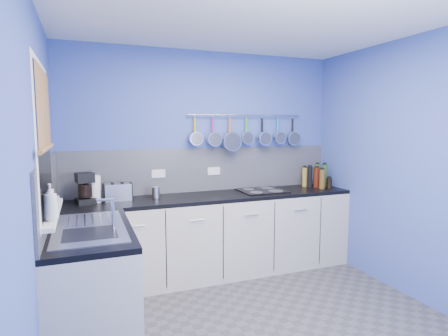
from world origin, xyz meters
TOP-DOWN VIEW (x-y plane):
  - floor at (0.00, 0.00)m, footprint 3.20×3.00m
  - ceiling at (0.00, 0.00)m, footprint 3.20×3.00m
  - wall_back at (0.00, 1.51)m, footprint 3.20×0.02m
  - wall_front at (0.00, -1.51)m, footprint 3.20×0.02m
  - wall_left at (-1.61, 0.00)m, footprint 0.02×3.00m
  - wall_right at (1.61, 0.00)m, footprint 0.02×3.00m
  - backsplash_back at (0.00, 1.49)m, footprint 3.20×0.02m
  - backsplash_left at (-1.59, 0.60)m, footprint 0.02×1.80m
  - cabinet_run_back at (0.00, 1.20)m, footprint 3.20×0.60m
  - worktop_back at (0.00, 1.20)m, footprint 3.20×0.60m
  - cabinet_run_left at (-1.30, 0.30)m, footprint 0.60×1.20m
  - worktop_left at (-1.30, 0.30)m, footprint 0.60×1.20m
  - window_frame at (-1.58, 0.30)m, footprint 0.01×1.00m
  - window_glass at (-1.57, 0.30)m, footprint 0.01×0.90m
  - bamboo_blind at (-1.56, 0.30)m, footprint 0.01×0.90m
  - window_sill at (-1.55, 0.30)m, footprint 0.10×0.98m
  - sink_unit at (-1.30, 0.30)m, footprint 0.50×0.95m
  - mixer_tap at (-1.14, 0.12)m, footprint 0.12×0.08m
  - socket_left at (-0.55, 1.48)m, footprint 0.15×0.01m
  - socket_right at (0.10, 1.48)m, footprint 0.15×0.01m
  - pot_rail at (0.50, 1.45)m, footprint 1.45×0.02m
  - soap_bottle_a at (-1.53, 0.01)m, footprint 0.10×0.11m
  - soap_bottle_b at (-1.53, 0.22)m, footprint 0.08×0.08m
  - paper_towel at (-1.23, 1.26)m, footprint 0.15×0.15m
  - coffee_maker at (-1.32, 1.23)m, footprint 0.21×0.22m
  - toaster at (-1.01, 1.28)m, footprint 0.27×0.16m
  - canister at (-0.62, 1.26)m, footprint 0.09×0.09m
  - hob at (0.61, 1.23)m, footprint 0.51×0.45m
  - pan_0 at (-0.13, 1.44)m, footprint 0.15×0.09m
  - pan_1 at (0.08, 1.44)m, footprint 0.17×0.12m
  - pan_2 at (0.29, 1.44)m, footprint 0.22×0.12m
  - pan_3 at (0.50, 1.44)m, footprint 0.15×0.08m
  - pan_4 at (0.71, 1.44)m, footprint 0.17×0.12m
  - pan_5 at (0.92, 1.44)m, footprint 0.15×0.11m
  - pan_6 at (1.14, 1.44)m, footprint 0.18×0.08m
  - condiment_0 at (1.43, 1.32)m, footprint 0.06×0.06m
  - condiment_1 at (1.34, 1.34)m, footprint 0.05×0.05m
  - condiment_2 at (1.26, 1.33)m, footprint 0.07×0.07m
  - condiment_3 at (1.46, 1.21)m, footprint 0.06×0.06m
  - condiment_4 at (1.36, 1.23)m, footprint 0.07×0.07m
  - condiment_5 at (1.26, 1.23)m, footprint 0.06×0.06m
  - condiment_6 at (1.46, 1.11)m, footprint 0.07×0.07m
  - condiment_7 at (1.36, 1.12)m, footprint 0.07×0.07m

SIDE VIEW (x-z plane):
  - floor at x=0.00m, z-range -0.02..0.00m
  - cabinet_run_back at x=0.00m, z-range 0.00..0.86m
  - cabinet_run_left at x=-1.30m, z-range 0.00..0.86m
  - worktop_back at x=0.00m, z-range 0.86..0.90m
  - worktop_left at x=-1.30m, z-range 0.86..0.90m
  - sink_unit at x=-1.30m, z-range 0.90..0.91m
  - hob at x=0.61m, z-range 0.90..0.91m
  - canister at x=-0.62m, z-range 0.90..1.02m
  - condiment_6 at x=1.46m, z-range 0.90..1.02m
  - condiment_1 at x=1.34m, z-range 0.90..1.06m
  - toaster at x=-1.01m, z-range 0.90..1.07m
  - condiment_7 at x=1.36m, z-range 0.90..1.13m
  - condiment_2 at x=1.26m, z-range 0.90..1.14m
  - condiment_4 at x=1.36m, z-range 0.90..1.15m
  - mixer_tap at x=-1.14m, z-range 0.90..1.16m
  - condiment_5 at x=1.26m, z-range 0.90..1.16m
  - paper_towel at x=-1.23m, z-range 0.90..1.17m
  - window_sill at x=-1.55m, z-range 1.02..1.05m
  - condiment_0 at x=1.43m, z-range 0.90..1.18m
  - condiment_3 at x=1.46m, z-range 0.90..1.18m
  - coffee_maker at x=-1.32m, z-range 0.90..1.20m
  - socket_left at x=-0.55m, z-range 1.09..1.18m
  - socket_right at x=0.10m, z-range 1.09..1.18m
  - soap_bottle_b at x=-1.53m, z-range 1.05..1.22m
  - backsplash_back at x=0.00m, z-range 0.90..1.40m
  - backsplash_left at x=-1.59m, z-range 0.90..1.40m
  - soap_bottle_a at x=-1.53m, z-range 1.05..1.29m
  - wall_back at x=0.00m, z-range 0.00..2.50m
  - wall_front at x=0.00m, z-range 0.00..2.50m
  - wall_left at x=-1.61m, z-range 0.00..2.50m
  - wall_right at x=1.61m, z-range 0.00..2.50m
  - window_glass at x=-1.57m, z-range 1.05..2.05m
  - window_frame at x=-1.58m, z-range 1.00..2.10m
  - pan_2 at x=0.29m, z-range 1.37..1.78m
  - pan_6 at x=1.14m, z-range 1.41..1.78m
  - pan_4 at x=0.71m, z-range 1.42..1.78m
  - pan_1 at x=0.08m, z-range 1.42..1.78m
  - pan_3 at x=0.50m, z-range 1.44..1.78m
  - pan_0 at x=-0.13m, z-range 1.44..1.78m
  - pan_5 at x=0.92m, z-range 1.44..1.78m
  - bamboo_blind at x=-1.56m, z-range 1.50..2.05m
  - pot_rail at x=0.50m, z-range 1.77..1.79m
  - ceiling at x=0.00m, z-range 2.50..2.52m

